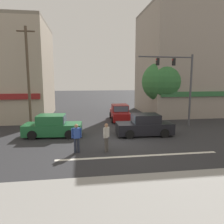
% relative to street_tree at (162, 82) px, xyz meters
% --- Properties ---
extents(ground_plane, '(120.00, 120.00, 0.00)m').
position_rel_street_tree_xyz_m(ground_plane, '(-5.44, -7.61, -3.82)').
color(ground_plane, '#2B2B2D').
extents(lane_marking_stripe, '(9.00, 0.24, 0.01)m').
position_rel_street_tree_xyz_m(lane_marking_stripe, '(-5.44, -11.11, -3.82)').
color(lane_marking_stripe, silver).
rests_on(lane_marking_stripe, ground).
extents(sidewalk_curb, '(40.00, 5.00, 0.16)m').
position_rel_street_tree_xyz_m(sidewalk_curb, '(-5.44, -16.11, -3.74)').
color(sidewalk_curb, gray).
rests_on(sidewalk_curb, ground).
extents(building_right_corner, '(12.26, 9.39, 12.17)m').
position_rel_street_tree_xyz_m(building_right_corner, '(5.22, 3.15, 2.26)').
color(building_right_corner, gray).
rests_on(building_right_corner, ground).
extents(street_tree, '(4.15, 4.15, 5.91)m').
position_rel_street_tree_xyz_m(street_tree, '(0.00, 0.00, 0.00)').
color(street_tree, '#4C3823').
rests_on(street_tree, ground).
extents(utility_pole_near_left, '(1.40, 0.22, 8.28)m').
position_rel_street_tree_xyz_m(utility_pole_near_left, '(-12.70, -3.30, 0.47)').
color(utility_pole_near_left, brown).
rests_on(utility_pole_near_left, ground).
extents(utility_pole_far_right, '(1.40, 0.22, 8.76)m').
position_rel_street_tree_xyz_m(utility_pole_far_right, '(1.88, -1.28, 0.71)').
color(utility_pole_far_right, brown).
rests_on(utility_pole_far_right, ground).
extents(traffic_light_mast, '(4.89, 0.37, 6.20)m').
position_rel_street_tree_xyz_m(traffic_light_mast, '(0.06, -4.29, 0.35)').
color(traffic_light_mast, '#47474C').
rests_on(traffic_light_mast, ground).
extents(sedan_crossing_center, '(4.13, 1.95, 1.58)m').
position_rel_street_tree_xyz_m(sedan_crossing_center, '(-3.86, -6.87, -3.11)').
color(sedan_crossing_center, black).
rests_on(sedan_crossing_center, ground).
extents(sedan_waiting_far, '(2.08, 4.20, 1.58)m').
position_rel_street_tree_xyz_m(sedan_waiting_far, '(-4.61, -0.89, -3.11)').
color(sedan_waiting_far, maroon).
rests_on(sedan_waiting_far, ground).
extents(sedan_parked_curbside, '(4.22, 2.13, 1.58)m').
position_rel_street_tree_xyz_m(sedan_parked_curbside, '(-10.56, -6.20, -3.11)').
color(sedan_parked_curbside, '#1E6033').
rests_on(sedan_parked_curbside, ground).
extents(pedestrian_mid_crossing, '(0.38, 0.49, 1.67)m').
position_rel_street_tree_xyz_m(pedestrian_mid_crossing, '(-7.11, -10.14, -2.87)').
color(pedestrian_mid_crossing, '#4C4742').
rests_on(pedestrian_mid_crossing, ground).
extents(pedestrian_far_side, '(0.57, 0.26, 1.67)m').
position_rel_street_tree_xyz_m(pedestrian_far_side, '(-8.80, -10.07, -2.87)').
color(pedestrian_far_side, '#232838').
rests_on(pedestrian_far_side, ground).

